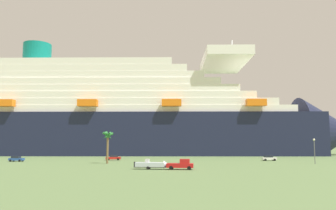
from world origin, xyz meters
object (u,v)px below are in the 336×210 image
at_px(palm_tree, 108,138).
at_px(street_lamp, 314,147).
at_px(pickup_truck, 181,165).
at_px(small_boat_on_trailer, 153,165).
at_px(cruise_ship, 94,117).
at_px(parked_car_white_van, 269,158).
at_px(parked_car_blue_suv, 16,159).
at_px(parked_car_red_hatchback, 114,158).

xyz_separation_m(palm_tree, street_lamp, (54.97, -7.19, -2.27)).
distance_m(pickup_truck, small_boat_on_trailer, 6.00).
xyz_separation_m(cruise_ship, small_boat_on_trailer, (22.55, -85.35, -16.29)).
distance_m(palm_tree, parked_car_white_van, 50.11).
distance_m(small_boat_on_trailer, street_lamp, 45.85).
bearing_deg(palm_tree, parked_car_white_van, 10.10).
height_order(pickup_truck, small_boat_on_trailer, pickup_truck).
bearing_deg(street_lamp, small_boat_on_trailer, -163.44).
distance_m(palm_tree, street_lamp, 55.48).
bearing_deg(small_boat_on_trailer, cruise_ship, 104.80).
bearing_deg(cruise_ship, parked_car_blue_suv, -107.00).
height_order(cruise_ship, small_boat_on_trailer, cruise_ship).
bearing_deg(pickup_truck, cruise_ship, 108.13).
bearing_deg(parked_car_red_hatchback, cruise_ship, 104.10).
xyz_separation_m(street_lamp, parked_car_white_van, (-5.98, 15.92, -3.62)).
height_order(street_lamp, parked_car_white_van, street_lamp).
bearing_deg(pickup_truck, street_lamp, 20.75).
bearing_deg(parked_car_blue_suv, parked_car_red_hatchback, 9.78).
relative_size(palm_tree, parked_car_blue_suv, 1.93).
height_order(small_boat_on_trailer, parked_car_blue_suv, small_boat_on_trailer).
distance_m(pickup_truck, palm_tree, 28.05).
relative_size(cruise_ship, parked_car_blue_suv, 53.74).
xyz_separation_m(small_boat_on_trailer, parked_car_white_van, (37.84, 28.94, -0.13)).
bearing_deg(street_lamp, parked_car_red_hatchback, 155.95).
height_order(parked_car_blue_suv, parked_car_white_van, same).
height_order(palm_tree, parked_car_blue_suv, palm_tree).
height_order(palm_tree, parked_car_white_van, palm_tree).
relative_size(pickup_truck, parked_car_white_van, 1.32).
xyz_separation_m(pickup_truck, small_boat_on_trailer, (-5.85, 1.36, -0.08)).
relative_size(cruise_ship, palm_tree, 27.79).
distance_m(parked_car_white_van, parked_car_red_hatchback, 49.01).
relative_size(cruise_ship, parked_car_red_hatchback, 50.51).
bearing_deg(pickup_truck, parked_car_red_hatchback, 112.90).
bearing_deg(parked_car_blue_suv, street_lamp, -13.19).
xyz_separation_m(parked_car_white_van, parked_car_red_hatchback, (-48.30, 8.31, 0.00)).
relative_size(palm_tree, street_lamp, 1.29).
xyz_separation_m(small_boat_on_trailer, palm_tree, (-11.15, 20.21, 5.77)).
height_order(cruise_ship, pickup_truck, cruise_ship).
relative_size(parked_car_blue_suv, parked_car_white_van, 1.00).
bearing_deg(street_lamp, parked_car_blue_suv, 166.81).
distance_m(parked_car_blue_suv, parked_car_white_van, 76.66).
relative_size(cruise_ship, small_boat_on_trailer, 27.88).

